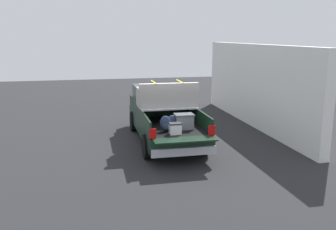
{
  "coord_description": "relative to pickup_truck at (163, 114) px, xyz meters",
  "views": [
    {
      "loc": [
        -12.47,
        2.54,
        3.75
      ],
      "look_at": [
        -0.6,
        0.0,
        1.1
      ],
      "focal_mm": 39.03,
      "sensor_mm": 36.0,
      "label": 1
    }
  ],
  "objects": [
    {
      "name": "pickup_truck",
      "position": [
        0.0,
        0.0,
        0.0
      ],
      "size": [
        6.05,
        2.06,
        2.23
      ],
      "color": "black",
      "rests_on": "ground_plane"
    },
    {
      "name": "ground_plane",
      "position": [
        -0.35,
        0.0,
        -0.95
      ],
      "size": [
        40.0,
        40.0,
        0.0
      ],
      "primitive_type": "plane",
      "color": "#262628"
    },
    {
      "name": "building_facade",
      "position": [
        1.38,
        -4.23,
        0.75
      ],
      "size": [
        10.0,
        0.36,
        3.41
      ],
      "primitive_type": "cube",
      "color": "white",
      "rests_on": "ground_plane"
    }
  ]
}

